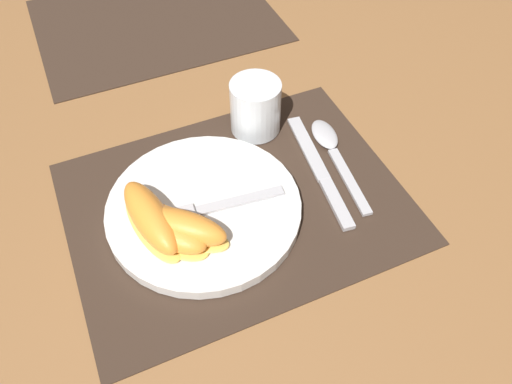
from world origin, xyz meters
TOP-DOWN VIEW (x-y plane):
  - ground_plane at (0.00, 0.00)m, footprint 3.00×3.00m
  - placemat at (0.00, 0.00)m, footprint 0.44×0.34m
  - placemat_far at (0.03, 0.47)m, footprint 0.44×0.34m
  - plate at (-0.05, 0.00)m, footprint 0.25×0.25m
  - juice_glass at (0.08, 0.12)m, footprint 0.07×0.07m
  - knife at (0.13, -0.00)m, footprint 0.04×0.22m
  - spoon at (0.16, 0.04)m, footprint 0.05×0.19m
  - fork at (-0.05, -0.01)m, footprint 0.19×0.04m
  - citrus_wedge_0 at (-0.11, -0.01)m, footprint 0.07×0.13m
  - citrus_wedge_1 at (-0.10, -0.03)m, footprint 0.11×0.13m
  - citrus_wedge_2 at (-0.08, -0.03)m, footprint 0.12×0.11m

SIDE VIEW (x-z plane):
  - ground_plane at x=0.00m, z-range 0.00..0.00m
  - placemat at x=0.00m, z-range 0.00..0.00m
  - placemat_far at x=0.03m, z-range 0.00..0.00m
  - knife at x=0.13m, z-range 0.00..0.01m
  - spoon at x=0.16m, z-range 0.00..0.01m
  - plate at x=-0.05m, z-range 0.00..0.02m
  - fork at x=-0.05m, z-range 0.02..0.02m
  - citrus_wedge_1 at x=-0.10m, z-range 0.02..0.05m
  - citrus_wedge_2 at x=-0.08m, z-range 0.02..0.06m
  - citrus_wedge_0 at x=-0.11m, z-range 0.02..0.06m
  - juice_glass at x=0.08m, z-range 0.00..0.08m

